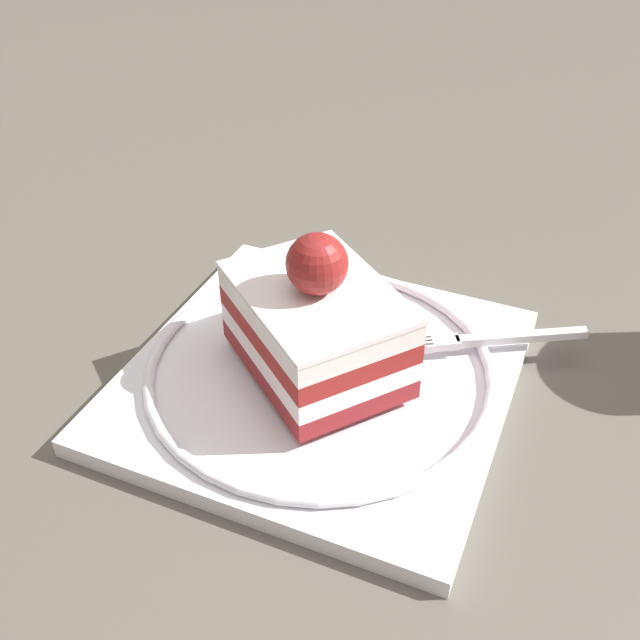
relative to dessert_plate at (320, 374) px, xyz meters
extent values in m
plane|color=#545047|center=(0.02, -0.03, -0.01)|extent=(2.40, 2.40, 0.00)
cube|color=white|center=(0.00, 0.00, 0.00)|extent=(0.24, 0.24, 0.01)
torus|color=white|center=(0.00, 0.00, 0.01)|extent=(0.22, 0.22, 0.01)
cube|color=maroon|center=(0.00, 0.00, 0.02)|extent=(0.12, 0.12, 0.01)
cube|color=white|center=(0.00, 0.00, 0.03)|extent=(0.12, 0.12, 0.01)
cube|color=maroon|center=(0.00, 0.00, 0.04)|extent=(0.12, 0.12, 0.01)
cube|color=white|center=(0.00, 0.00, 0.05)|extent=(0.12, 0.12, 0.01)
cube|color=white|center=(0.00, 0.00, 0.06)|extent=(0.12, 0.12, 0.00)
sphere|color=maroon|center=(0.00, 0.00, 0.08)|extent=(0.03, 0.03, 0.03)
cube|color=silver|center=(0.11, 0.05, 0.01)|extent=(0.08, 0.04, 0.00)
cube|color=silver|center=(0.07, 0.03, 0.01)|extent=(0.02, 0.02, 0.00)
cube|color=silver|center=(0.04, 0.03, 0.01)|extent=(0.03, 0.01, 0.00)
cube|color=silver|center=(0.04, 0.03, 0.01)|extent=(0.03, 0.01, 0.00)
cube|color=silver|center=(0.04, 0.02, 0.01)|extent=(0.03, 0.01, 0.00)
cube|color=silver|center=(0.05, 0.02, 0.01)|extent=(0.03, 0.01, 0.00)
camera|label=1|loc=(0.08, -0.31, 0.28)|focal=41.60mm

